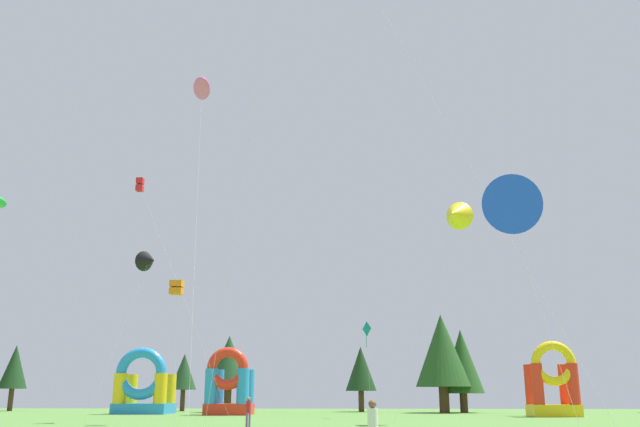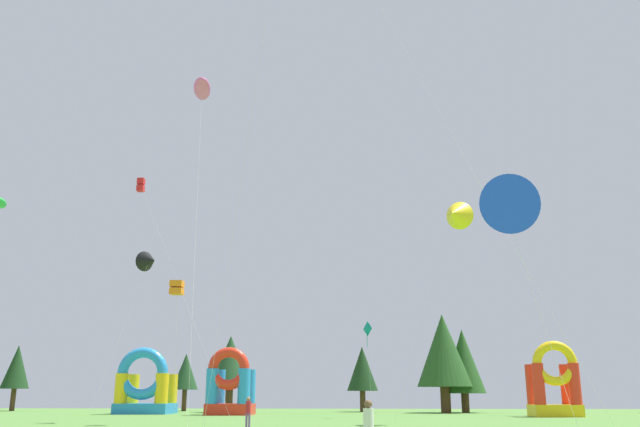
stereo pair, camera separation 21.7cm
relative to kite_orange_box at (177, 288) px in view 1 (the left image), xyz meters
The scene contains 18 objects.
kite_orange_box is the anchor object (origin of this frame).
kite_teal_diamond 18.69m from the kite_orange_box, 46.48° to the left, with size 0.73×2.75×7.65m.
kite_black_delta 5.30m from the kite_orange_box, 132.34° to the left, with size 3.54×4.16×12.17m.
kite_blue_delta 26.17m from the kite_orange_box, 46.66° to the right, with size 3.29×2.39×10.11m.
kite_red_box 16.34m from the kite_orange_box, 122.25° to the left, with size 8.90×0.59×20.12m.
kite_yellow_delta 19.91m from the kite_orange_box, ahead, with size 5.96×3.61×15.16m.
kite_pink_parafoil 15.36m from the kite_orange_box, 63.85° to the left, with size 3.76×11.49×24.64m.
person_near_camera 28.52m from the kite_orange_box, 62.81° to the right, with size 0.32×0.32×1.74m.
person_far_side 10.36m from the kite_orange_box, 33.57° to the right, with size 0.34×0.34×1.73m.
inflatable_red_slide 25.55m from the kite_orange_box, 111.59° to the left, with size 5.28×4.55×6.35m.
inflatable_yellow_castle 21.33m from the kite_orange_box, 90.11° to the left, with size 4.15×4.26×6.15m.
inflatable_blue_arch 34.37m from the kite_orange_box, 30.52° to the left, with size 4.02×3.51×6.38m.
tree_row_1 44.24m from the kite_orange_box, 129.62° to the left, with size 3.19×3.19×7.49m.
tree_row_2 35.69m from the kite_orange_box, 103.18° to the left, with size 3.00×3.00×6.45m.
tree_row_3 29.30m from the kite_orange_box, 93.59° to the left, with size 4.38×4.38×8.03m.
tree_row_4 34.96m from the kite_orange_box, 69.02° to the left, with size 3.43×3.43×7.05m.
tree_row_5 35.59m from the kite_orange_box, 53.68° to the left, with size 5.77×5.77×10.16m.
tree_row_6 37.78m from the kite_orange_box, 51.93° to the left, with size 4.49×4.49×8.64m.
Camera 1 is at (2.47, -32.63, 1.90)m, focal length 37.54 mm.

